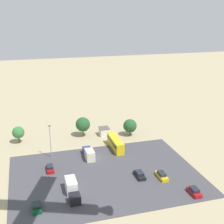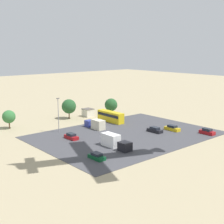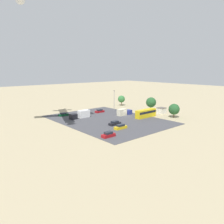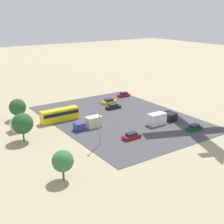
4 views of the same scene
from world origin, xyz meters
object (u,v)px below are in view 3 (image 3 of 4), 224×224
parked_car_0 (115,123)px  parked_car_1 (100,111)px  shed_building (161,111)px  parked_truck_1 (124,112)px  bus (146,113)px  parked_car_3 (108,135)px  parked_truck_0 (81,115)px  parked_car_4 (63,115)px  parked_car_2 (121,127)px

parked_car_0 → parked_car_1: parked_car_1 is taller
shed_building → parked_truck_1: parked_truck_1 is taller
shed_building → bus: bearing=92.9°
parked_car_3 → parked_truck_0: 28.56m
parked_car_4 → parked_car_1: bearing=-105.0°
parked_car_0 → parked_car_1: size_ratio=1.04×
shed_building → parked_car_4: size_ratio=0.87×
parked_truck_0 → parked_car_2: bearing=-177.5°
parked_car_0 → parked_truck_0: parked_truck_0 is taller
parked_car_3 → parked_truck_1: (19.68, -25.33, 0.60)m
parked_car_0 → parked_car_3: size_ratio=1.08×
parked_car_1 → parked_car_3: bearing=146.4°
parked_car_2 → bus: bearing=107.0°
parked_car_3 → parked_truck_0: bearing=163.9°
parked_car_2 → parked_truck_1: parked_truck_1 is taller
parked_car_1 → parked_truck_1: bearing=-158.8°
parked_truck_1 → bus: bearing=23.2°
bus → parked_car_4: (25.33, 25.05, -1.23)m
bus → parked_truck_1: bus is taller
parked_truck_1 → parked_car_1: bearing=-158.8°
parked_car_2 → parked_car_4: size_ratio=1.15×
parked_car_2 → parked_truck_0: size_ratio=0.54×
parked_car_1 → parked_car_3: (-31.33, 20.80, 0.05)m
parked_car_0 → parked_truck_1: 17.65m
parked_car_3 → parked_truck_1: 32.08m
parked_car_4 → shed_building: bearing=-124.0°
parked_car_1 → parked_car_3: size_ratio=1.05×
parked_car_0 → parked_car_4: bearing=-165.7°
parked_car_2 → parked_car_4: parked_car_2 is taller
parked_truck_1 → shed_building: bearing=60.9°
parked_car_0 → parked_car_4: size_ratio=1.12×
parked_car_1 → bus: bearing=-157.9°
parked_car_1 → parked_truck_0: size_ratio=0.51×
shed_building → parked_car_4: bearing=56.0°
parked_car_2 → parked_truck_1: 22.57m
bus → parked_truck_0: 27.33m
parked_car_1 → parked_car_4: 17.14m
parked_car_0 → parked_car_1: (21.87, -9.85, 0.00)m
parked_truck_1 → parked_car_3: bearing=-52.2°
parked_car_3 → parked_car_4: size_ratio=1.03×
shed_building → parked_truck_1: bearing=60.9°
parked_car_3 → parked_car_4: bearing=173.2°
parked_truck_0 → parked_truck_1: 19.06m
bus → parked_truck_0: (17.01, 21.38, -0.42)m
parked_car_2 → parked_car_3: (-4.18, 8.93, 0.03)m
shed_building → parked_car_1: shed_building is taller
shed_building → parked_car_4: (24.75, 36.70, -0.73)m
parked_car_4 → parked_car_3: bearing=173.2°
parked_car_0 → parked_truck_0: size_ratio=0.52×
bus → parked_truck_0: bearing=51.5°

